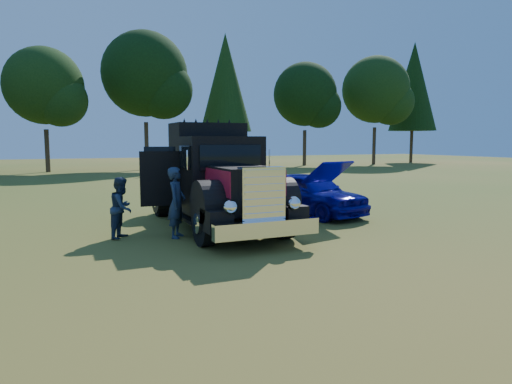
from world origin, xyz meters
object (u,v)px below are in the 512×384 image
object	(u,v)px
diamond_t_truck	(217,183)
spectator_far	(122,208)
hotrod_coupe	(310,193)
spectator_near	(177,203)

from	to	relation	value
diamond_t_truck	spectator_far	distance (m)	2.75
diamond_t_truck	hotrod_coupe	distance (m)	3.78
hotrod_coupe	spectator_far	size ratio (longest dim) A/B	2.89
diamond_t_truck	spectator_far	size ratio (longest dim) A/B	4.57
hotrod_coupe	spectator_far	distance (m)	6.43
spectator_near	diamond_t_truck	bearing A→B (deg)	-29.44
diamond_t_truck	spectator_far	world-z (taller)	diamond_t_truck
diamond_t_truck	hotrod_coupe	xyz separation A→B (m)	(3.62, 0.94, -0.55)
diamond_t_truck	hotrod_coupe	bearing A→B (deg)	14.60
spectator_far	spectator_near	bearing A→B (deg)	-79.96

